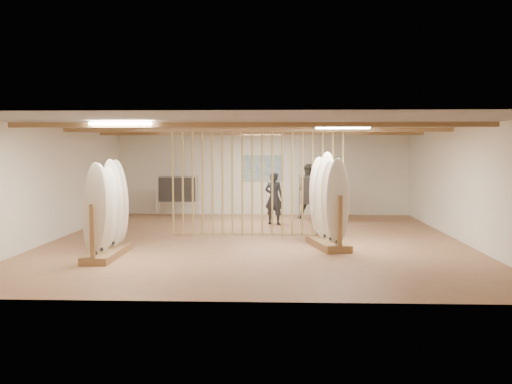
{
  "coord_description": "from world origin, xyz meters",
  "views": [
    {
      "loc": [
        0.61,
        -14.63,
        2.22
      ],
      "look_at": [
        0.0,
        0.0,
        1.2
      ],
      "focal_mm": 42.0,
      "sensor_mm": 36.0,
      "label": 1
    }
  ],
  "objects_px": {
    "clothing_rack_a": "(177,190)",
    "shopper_b": "(310,188)",
    "shopper_a": "(274,194)",
    "rack_left": "(107,225)",
    "rack_right": "(328,217)",
    "clothing_rack_b": "(321,191)"
  },
  "relations": [
    {
      "from": "shopper_a",
      "to": "rack_left",
      "type": "bearing_deg",
      "value": 79.72
    },
    {
      "from": "clothing_rack_a",
      "to": "shopper_b",
      "type": "height_order",
      "value": "shopper_b"
    },
    {
      "from": "rack_right",
      "to": "clothing_rack_b",
      "type": "distance_m",
      "value": 5.07
    },
    {
      "from": "shopper_a",
      "to": "clothing_rack_b",
      "type": "bearing_deg",
      "value": -128.94
    },
    {
      "from": "rack_left",
      "to": "shopper_b",
      "type": "xyz_separation_m",
      "value": [
        4.57,
        7.0,
        0.33
      ]
    },
    {
      "from": "rack_left",
      "to": "shopper_a",
      "type": "height_order",
      "value": "rack_left"
    },
    {
      "from": "rack_right",
      "to": "clothing_rack_a",
      "type": "distance_m",
      "value": 7.64
    },
    {
      "from": "rack_left",
      "to": "shopper_a",
      "type": "bearing_deg",
      "value": 58.52
    },
    {
      "from": "clothing_rack_a",
      "to": "shopper_a",
      "type": "bearing_deg",
      "value": -28.35
    },
    {
      "from": "rack_right",
      "to": "shopper_a",
      "type": "distance_m",
      "value": 4.4
    },
    {
      "from": "rack_left",
      "to": "clothing_rack_a",
      "type": "relative_size",
      "value": 1.49
    },
    {
      "from": "rack_left",
      "to": "rack_right",
      "type": "relative_size",
      "value": 1.0
    },
    {
      "from": "rack_right",
      "to": "shopper_a",
      "type": "bearing_deg",
      "value": 94.28
    },
    {
      "from": "rack_right",
      "to": "clothing_rack_a",
      "type": "bearing_deg",
      "value": 113.74
    },
    {
      "from": "clothing_rack_a",
      "to": "shopper_a",
      "type": "xyz_separation_m",
      "value": [
        3.25,
        -1.94,
        -0.01
      ]
    },
    {
      "from": "rack_left",
      "to": "clothing_rack_b",
      "type": "bearing_deg",
      "value": 52.77
    },
    {
      "from": "shopper_a",
      "to": "shopper_b",
      "type": "distance_m",
      "value": 1.78
    },
    {
      "from": "rack_right",
      "to": "clothing_rack_b",
      "type": "relative_size",
      "value": 1.43
    },
    {
      "from": "rack_left",
      "to": "clothing_rack_b",
      "type": "distance_m",
      "value": 8.13
    },
    {
      "from": "rack_left",
      "to": "shopper_b",
      "type": "height_order",
      "value": "shopper_b"
    },
    {
      "from": "clothing_rack_b",
      "to": "shopper_b",
      "type": "relative_size",
      "value": 0.73
    },
    {
      "from": "shopper_b",
      "to": "rack_right",
      "type": "bearing_deg",
      "value": -83.71
    }
  ]
}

